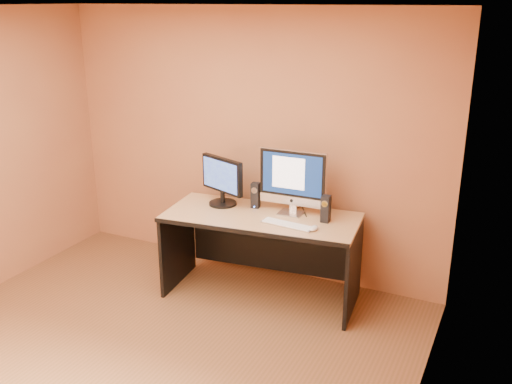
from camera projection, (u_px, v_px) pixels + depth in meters
floor at (132, 368)px, 4.31m from camera, size 4.00×4.00×0.00m
walls at (119, 207)px, 3.89m from camera, size 4.00×4.00×2.60m
ceiling at (102, 7)px, 3.47m from camera, size 4.00×4.00×0.00m
desk at (261, 256)px, 5.24m from camera, size 1.81×0.95×0.80m
imac at (292, 182)px, 5.06m from camera, size 0.63×0.25×0.60m
second_monitor at (222, 181)px, 5.31m from camera, size 0.58×0.42×0.46m
speaker_left at (256, 195)px, 5.27m from camera, size 0.08×0.09×0.24m
speaker_right at (326, 209)px, 4.93m from camera, size 0.07×0.08×0.24m
keyboard at (287, 225)px, 4.88m from camera, size 0.48×0.17×0.02m
mouse at (314, 228)px, 4.78m from camera, size 0.07×0.12×0.04m
cable_a at (304, 212)px, 5.19m from camera, size 0.13×0.21×0.01m
cable_b at (297, 208)px, 5.29m from camera, size 0.08×0.19×0.01m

